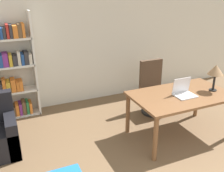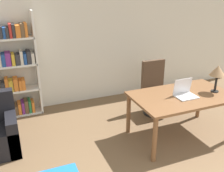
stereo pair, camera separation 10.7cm
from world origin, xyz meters
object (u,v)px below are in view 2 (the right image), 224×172
(desk, at_px, (182,100))
(bookshelf, at_px, (14,71))
(laptop, at_px, (185,93))
(table_lamp, at_px, (218,71))
(office_chair, at_px, (155,90))

(desk, relative_size, bookshelf, 0.81)
(laptop, bearing_deg, desk, 89.59)
(desk, distance_m, laptop, 0.15)
(table_lamp, xyz_separation_m, office_chair, (-0.47, 1.03, -0.64))
(desk, bearing_deg, bookshelf, 142.80)
(laptop, distance_m, office_chair, 1.06)
(bookshelf, bearing_deg, desk, -37.20)
(office_chair, bearing_deg, bookshelf, 160.53)
(bookshelf, bearing_deg, table_lamp, -32.71)
(laptop, relative_size, office_chair, 0.31)
(desk, height_order, table_lamp, table_lamp)
(laptop, bearing_deg, office_chair, 84.55)
(desk, relative_size, laptop, 4.93)
(table_lamp, bearing_deg, bookshelf, 147.29)
(office_chair, xyz_separation_m, bookshelf, (-2.50, 0.88, 0.45))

